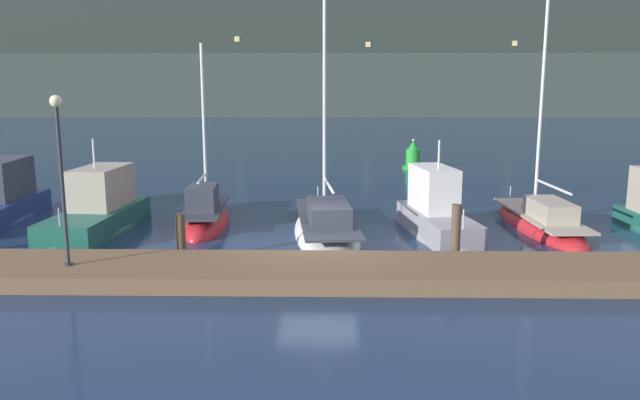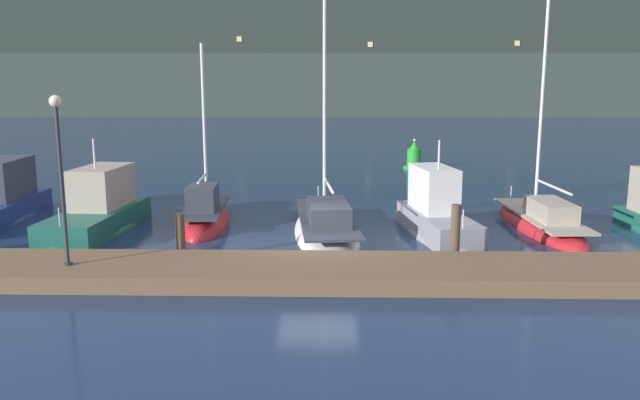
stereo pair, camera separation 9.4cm
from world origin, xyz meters
name	(u,v)px [view 1 (the left image)]	position (x,y,z in m)	size (l,w,h in m)	color
ground_plane	(318,255)	(0.00, 0.00, 0.00)	(400.00, 400.00, 0.00)	#192D4C
dock	(316,272)	(0.00, -2.48, 0.23)	(32.04, 2.80, 0.45)	brown
mooring_pile_1	(181,238)	(-4.09, -0.83, 0.74)	(0.28, 0.28, 1.47)	#4C3D2D
mooring_pile_2	(456,234)	(4.09, -0.83, 0.90)	(0.28, 0.28, 1.79)	#4C3D2D
motorboat_berth_2	(98,220)	(-8.01, 2.96, 0.44)	(2.51, 6.42, 3.92)	#195647
sailboat_berth_3	(205,221)	(-4.37, 4.11, 0.15)	(2.12, 5.84, 7.53)	red
sailboat_berth_4	(326,231)	(0.22, 2.58, 0.16)	(2.98, 8.25, 10.95)	white
motorboat_berth_5	(436,222)	(4.10, 2.60, 0.49)	(2.61, 5.74, 3.85)	gray
sailboat_berth_6	(540,224)	(8.17, 3.87, 0.15)	(2.21, 7.60, 11.94)	red
channel_buoy	(413,158)	(5.48, 19.92, 0.68)	(1.31, 1.31, 1.86)	green
dock_lamppost	(60,155)	(-6.71, -2.72, 3.45)	(0.32, 0.32, 4.55)	#2D2D33
hillside_backdrop	(318,59)	(-1.92, 90.68, 9.17)	(240.00, 23.00, 19.92)	#28332D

